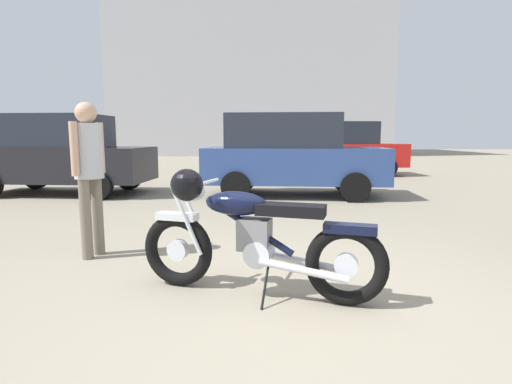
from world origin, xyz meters
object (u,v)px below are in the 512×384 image
Objects in this scene: vintage_motorcycle at (250,237)px; bystander at (89,163)px; dark_sedan_left at (291,154)px; blue_hatchback_right at (342,148)px; silver_sedan_mid at (58,154)px.

vintage_motorcycle is 1.24× the size of bystander.
bystander is 0.42× the size of dark_sedan_left.
silver_sedan_mid is at bearing -153.33° from blue_hatchback_right.
bystander is 0.40× the size of blue_hatchback_right.
blue_hatchback_right is 8.59m from silver_sedan_mid.
vintage_motorcycle is 0.52× the size of silver_sedan_mid.
blue_hatchback_right is (3.67, 9.67, -0.10)m from bystander.
bystander is (-1.83, 0.88, 0.53)m from vintage_motorcycle.
bystander is at bearing -121.17° from blue_hatchback_right.
vintage_motorcycle is at bearing -93.32° from dark_sedan_left.
dark_sedan_left is (2.05, 4.78, -0.10)m from bystander.
dark_sedan_left is at bearing -81.61° from vintage_motorcycle.
blue_hatchback_right reaches higher than vintage_motorcycle.
silver_sedan_mid is 1.01× the size of dark_sedan_left.
dark_sedan_left is (-1.62, -4.89, 0.00)m from blue_hatchback_right.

